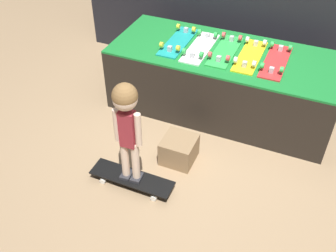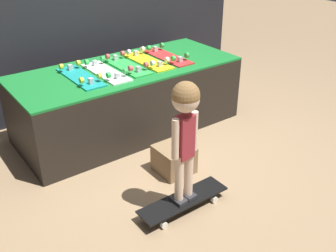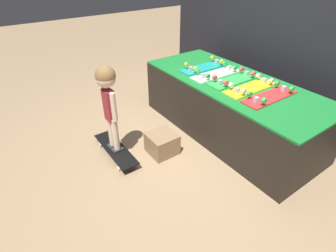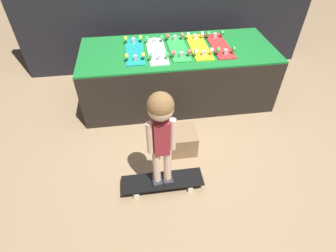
% 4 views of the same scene
% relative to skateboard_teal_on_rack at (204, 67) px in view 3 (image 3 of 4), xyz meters
% --- Properties ---
extents(ground_plane, '(16.00, 16.00, 0.00)m').
position_rel_skateboard_teal_on_rack_xyz_m(ground_plane, '(0.49, -0.62, -0.69)').
color(ground_plane, '#9E7F5B').
extents(back_wall, '(3.99, 0.10, 2.33)m').
position_rel_skateboard_teal_on_rack_xyz_m(back_wall, '(0.49, 0.81, 0.48)').
color(back_wall, black).
rests_on(back_wall, ground_plane).
extents(display_rack, '(2.22, 0.93, 0.67)m').
position_rel_skateboard_teal_on_rack_xyz_m(display_rack, '(0.49, 0.00, -0.35)').
color(display_rack, black).
rests_on(display_rack, ground_plane).
extents(skateboard_teal_on_rack, '(0.20, 0.65, 0.09)m').
position_rel_skateboard_teal_on_rack_xyz_m(skateboard_teal_on_rack, '(0.00, 0.00, 0.00)').
color(skateboard_teal_on_rack, teal).
rests_on(skateboard_teal_on_rack, display_rack).
extents(skateboard_white_on_rack, '(0.20, 0.65, 0.09)m').
position_rel_skateboard_teal_on_rack_xyz_m(skateboard_white_on_rack, '(0.25, -0.03, 0.00)').
color(skateboard_white_on_rack, white).
rests_on(skateboard_white_on_rack, display_rack).
extents(skateboard_green_on_rack, '(0.20, 0.65, 0.09)m').
position_rel_skateboard_teal_on_rack_xyz_m(skateboard_green_on_rack, '(0.49, 0.01, 0.00)').
color(skateboard_green_on_rack, green).
rests_on(skateboard_green_on_rack, display_rack).
extents(skateboard_yellow_on_rack, '(0.20, 0.65, 0.09)m').
position_rel_skateboard_teal_on_rack_xyz_m(skateboard_yellow_on_rack, '(0.74, 0.01, 0.00)').
color(skateboard_yellow_on_rack, yellow).
rests_on(skateboard_yellow_on_rack, display_rack).
extents(skateboard_red_on_rack, '(0.20, 0.65, 0.09)m').
position_rel_skateboard_teal_on_rack_xyz_m(skateboard_red_on_rack, '(0.98, 0.00, 0.00)').
color(skateboard_red_on_rack, red).
rests_on(skateboard_red_on_rack, display_rack).
extents(skateboard_on_floor, '(0.73, 0.20, 0.09)m').
position_rel_skateboard_teal_on_rack_xyz_m(skateboard_on_floor, '(0.13, -1.35, -0.61)').
color(skateboard_on_floor, black).
rests_on(skateboard_on_floor, ground_plane).
extents(child, '(0.23, 0.19, 0.94)m').
position_rel_skateboard_teal_on_rack_xyz_m(child, '(0.13, -1.35, 0.06)').
color(child, '#2D2D33').
rests_on(child, skateboard_on_floor).
extents(storage_box, '(0.29, 0.30, 0.24)m').
position_rel_skateboard_teal_on_rack_xyz_m(storage_box, '(0.39, -0.90, -0.57)').
color(storage_box, '#8E704C').
rests_on(storage_box, ground_plane).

